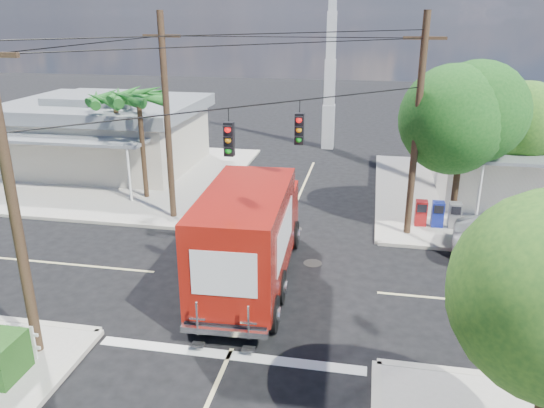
# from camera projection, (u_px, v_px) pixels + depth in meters

# --- Properties ---
(ground) EXTENTS (120.00, 120.00, 0.00)m
(ground) POSITION_uv_depth(u_px,v_px,m) (261.00, 282.00, 18.57)
(ground) COLOR black
(ground) RESTS_ON ground
(sidewalk_ne) EXTENTS (14.12, 14.12, 0.14)m
(sidewalk_ne) POSITION_uv_depth(u_px,v_px,m) (517.00, 199.00, 26.67)
(sidewalk_ne) COLOR #ACA79B
(sidewalk_ne) RESTS_ON ground
(sidewalk_nw) EXTENTS (14.12, 14.12, 0.14)m
(sidewalk_nw) POSITION_uv_depth(u_px,v_px,m) (116.00, 175.00, 30.51)
(sidewalk_nw) COLOR #ACA79B
(sidewalk_nw) RESTS_ON ground
(road_markings) EXTENTS (32.00, 32.00, 0.01)m
(road_markings) POSITION_uv_depth(u_px,v_px,m) (252.00, 303.00, 17.21)
(road_markings) COLOR beige
(road_markings) RESTS_ON ground
(building_nw) EXTENTS (10.80, 10.20, 4.30)m
(building_nw) POSITION_uv_depth(u_px,v_px,m) (107.00, 132.00, 31.44)
(building_nw) COLOR beige
(building_nw) RESTS_ON sidewalk_nw
(radio_tower) EXTENTS (0.80, 0.80, 17.00)m
(radio_tower) POSITION_uv_depth(u_px,v_px,m) (330.00, 65.00, 35.03)
(radio_tower) COLOR silver
(radio_tower) RESTS_ON ground
(tree_ne_front) EXTENTS (4.21, 4.14, 6.66)m
(tree_ne_front) POSITION_uv_depth(u_px,v_px,m) (464.00, 119.00, 21.91)
(tree_ne_front) COLOR #422D1C
(tree_ne_front) RESTS_ON sidewalk_ne
(tree_ne_back) EXTENTS (3.77, 3.66, 5.82)m
(tree_ne_back) POSITION_uv_depth(u_px,v_px,m) (516.00, 124.00, 23.69)
(tree_ne_back) COLOR #422D1C
(tree_ne_back) RESTS_ON sidewalk_ne
(palm_nw_front) EXTENTS (3.01, 3.08, 5.59)m
(palm_nw_front) POSITION_uv_depth(u_px,v_px,m) (139.00, 99.00, 25.10)
(palm_nw_front) COLOR #422D1C
(palm_nw_front) RESTS_ON sidewalk_nw
(palm_nw_back) EXTENTS (3.01, 3.08, 5.19)m
(palm_nw_back) POSITION_uv_depth(u_px,v_px,m) (115.00, 101.00, 26.97)
(palm_nw_back) COLOR #422D1C
(palm_nw_back) RESTS_ON sidewalk_nw
(utility_poles) EXTENTS (12.00, 10.68, 9.00)m
(utility_poles) POSITION_uv_depth(u_px,v_px,m) (226.00, 139.00, 18.74)
(utility_poles) COLOR #473321
(utility_poles) RESTS_ON ground
(vending_boxes) EXTENTS (1.90, 0.50, 1.10)m
(vending_boxes) POSITION_uv_depth(u_px,v_px,m) (438.00, 214.00, 22.91)
(vending_boxes) COLOR #A01416
(vending_boxes) RESTS_ON sidewalk_ne
(delivery_truck) EXTENTS (2.99, 8.41, 3.59)m
(delivery_truck) POSITION_uv_depth(u_px,v_px,m) (250.00, 235.00, 17.90)
(delivery_truck) COLOR black
(delivery_truck) RESTS_ON ground
(parked_car) EXTENTS (6.67, 3.96, 1.74)m
(parked_car) POSITION_uv_depth(u_px,v_px,m) (542.00, 246.00, 19.36)
(parked_car) COLOR silver
(parked_car) RESTS_ON ground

